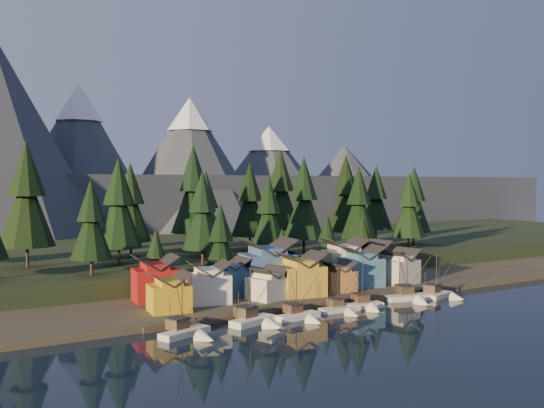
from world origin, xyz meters
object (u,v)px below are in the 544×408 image
boat_3 (342,304)px  boat_4 (366,299)px  house_back_1 (230,275)px  boat_2 (302,310)px  boat_0 (189,325)px  boat_5 (412,291)px  house_front_0 (169,291)px  house_front_1 (208,281)px  house_back_0 (155,277)px  boat_1 (257,313)px  boat_6 (442,289)px

boat_3 → boat_4: (6.59, 0.29, 0.43)m
house_back_1 → boat_3: bearing=-56.1°
boat_2 → boat_0: bearing=176.0°
boat_5 → boat_4: bearing=-162.8°
house_front_0 → boat_2: bearing=-25.2°
boat_2 → house_front_1: house_front_1 is taller
house_back_1 → boat_2: bearing=-79.8°
boat_2 → boat_4: 17.31m
boat_2 → house_front_0: (-21.53, 14.09, 3.58)m
boat_0 → house_back_0: house_back_0 is taller
boat_1 → boat_2: boat_1 is taller
house_back_0 → house_back_1: house_back_0 is taller
house_back_1 → house_front_1: bearing=-141.6°
boat_5 → boat_6: size_ratio=1.09×
house_front_0 → boat_1: bearing=-39.7°
house_front_1 → boat_0: bearing=-111.3°
boat_4 → house_front_1: 33.25m
boat_6 → boat_2: bearing=164.0°
house_front_1 → boat_3: bearing=-24.6°
boat_4 → house_back_0: bearing=155.6°
boat_2 → boat_3: (10.67, 0.98, -0.14)m
boat_4 → boat_0: bearing=-168.6°
boat_2 → boat_5: size_ratio=0.86×
boat_5 → house_front_0: size_ratio=1.42×
boat_5 → boat_3: bearing=-163.4°
boat_2 → boat_5: (31.45, 2.36, 0.27)m
boat_0 → boat_2: (23.82, 0.62, -0.17)m
boat_6 → house_back_1: 48.75m
boat_1 → house_back_1: 23.92m
boat_1 → house_front_0: size_ratio=1.40×
boat_0 → house_back_1: 32.04m
boat_1 → house_back_1: bearing=57.7°
boat_0 → house_back_1: (20.55, 24.30, 3.70)m
boat_0 → house_back_1: size_ratio=1.37×
boat_4 → boat_3: bearing=-168.7°
boat_1 → boat_4: bearing=-16.2°
boat_5 → house_back_0: (-51.46, 23.32, 4.35)m
house_front_1 → house_back_0: (-8.68, 7.88, 0.52)m
boat_4 → house_back_1: boat_4 is taller
boat_1 → boat_4: 26.77m
boat_0 → boat_1: bearing=-13.5°
boat_3 → boat_5: size_ratio=0.85×
boat_0 → boat_5: boat_5 is taller
boat_0 → boat_1: (14.32, 1.47, 0.23)m
boat_1 → house_back_1: size_ratio=1.46×
boat_3 → boat_4: 6.61m
boat_1 → boat_6: boat_1 is taller
house_back_1 → house_back_0: bearing=175.5°
house_front_1 → boat_6: bearing=-5.2°
house_back_1 → boat_0: bearing=-127.9°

